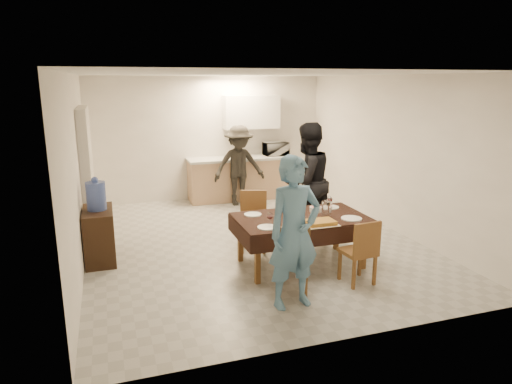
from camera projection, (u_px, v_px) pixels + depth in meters
floor at (251, 241)px, 7.30m from camera, size 5.00×6.00×0.02m
ceiling at (251, 74)px, 6.68m from camera, size 5.00×6.00×0.02m
wall_back at (209, 138)px, 9.75m from camera, size 5.00×0.02×2.60m
wall_front at (349, 214)px, 4.22m from camera, size 5.00×0.02×2.60m
wall_left at (77, 171)px, 6.23m from camera, size 0.02×6.00×2.60m
wall_right at (391, 153)px, 7.74m from camera, size 0.02×6.00×2.60m
stub_partition at (87, 172)px, 7.42m from camera, size 0.15×1.40×2.10m
kitchen_base_cabinet at (240, 179)px, 9.85m from camera, size 2.20×0.60×0.86m
kitchen_worktop at (240, 158)px, 9.74m from camera, size 2.24×0.64×0.05m
upper_cabinet at (251, 112)px, 9.73m from camera, size 1.20×0.34×0.70m
dining_table at (301, 219)px, 6.22m from camera, size 1.78×1.04×0.69m
chair_near_left at (294, 252)px, 5.34m from camera, size 0.52×0.53×0.48m
chair_near_right at (362, 246)px, 5.63m from camera, size 0.41×0.42×0.46m
chair_far_left at (255, 217)px, 6.73m from camera, size 0.51×0.52×0.48m
chair_far_right at (311, 211)px, 7.00m from camera, size 0.51×0.52×0.49m
console at (99, 235)px, 6.45m from camera, size 0.41×0.81×0.75m
water_jug at (96, 196)px, 6.31m from camera, size 0.26×0.26×0.40m
wine_bottle at (297, 205)px, 6.21m from camera, size 0.08×0.08×0.31m
water_pitcher at (326, 209)px, 6.25m from camera, size 0.13×0.13×0.20m
savoury_tart at (320, 222)px, 5.89m from camera, size 0.44×0.33×0.05m
salad_bowl at (316, 209)px, 6.46m from camera, size 0.18×0.18×0.07m
mushroom_dish at (290, 211)px, 6.45m from camera, size 0.20×0.20×0.04m
wine_glass_a at (270, 219)px, 5.79m from camera, size 0.08×0.08×0.19m
wine_glass_b at (329, 203)px, 6.59m from camera, size 0.08×0.08×0.18m
wine_glass_c at (280, 205)px, 6.41m from camera, size 0.09×0.09×0.20m
plate_near_left at (267, 227)px, 5.75m from camera, size 0.25×0.25×0.01m
plate_near_right at (351, 219)px, 6.12m from camera, size 0.28×0.28×0.02m
plate_far_left at (253, 214)px, 6.31m from camera, size 0.24×0.24×0.01m
plate_far_right at (331, 207)px, 6.67m from camera, size 0.24×0.24×0.01m
microwave at (276, 149)px, 9.95m from camera, size 0.52×0.35×0.29m
person_near at (294, 233)px, 5.04m from camera, size 0.67×0.48×1.73m
person_far at (307, 181)px, 7.29m from camera, size 1.09×0.97×1.87m
person_kitchen at (239, 166)px, 9.29m from camera, size 1.05×0.61×1.63m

